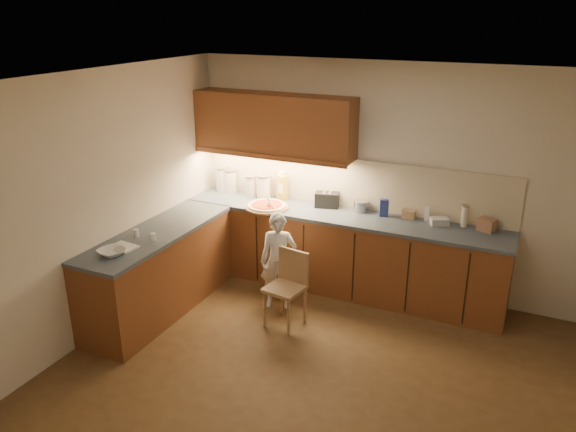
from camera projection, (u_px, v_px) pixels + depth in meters
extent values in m
plane|color=#53381C|center=(312.00, 374.00, 5.08)|extent=(4.50, 4.50, 0.00)
cube|color=beige|center=(382.00, 179.00, 6.32)|extent=(4.50, 0.04, 2.60)
cube|color=beige|center=(168.00, 378.00, 2.93)|extent=(4.50, 0.04, 2.60)
cube|color=beige|center=(103.00, 204.00, 5.52)|extent=(0.04, 4.00, 2.60)
cube|color=white|center=(317.00, 81.00, 4.17)|extent=(4.50, 4.00, 0.04)
cube|color=brown|center=(339.00, 253.00, 6.52)|extent=(3.75, 0.60, 0.88)
cube|color=brown|center=(160.00, 272.00, 6.04)|extent=(0.60, 2.00, 0.88)
cube|color=#414F5D|center=(341.00, 216.00, 6.36)|extent=(3.77, 0.62, 0.04)
cube|color=#414F5D|center=(156.00, 233.00, 5.88)|extent=(0.62, 2.02, 0.04)
cube|color=black|center=(213.00, 240.00, 6.86)|extent=(0.02, 0.01, 0.80)
cube|color=black|center=(257.00, 249.00, 6.63)|extent=(0.02, 0.01, 0.80)
cube|color=black|center=(303.00, 258.00, 6.39)|extent=(0.02, 0.01, 0.80)
cube|color=black|center=(353.00, 267.00, 6.15)|extent=(0.02, 0.01, 0.80)
cube|color=black|center=(407.00, 278.00, 5.91)|extent=(0.02, 0.01, 0.80)
cube|color=black|center=(466.00, 289.00, 5.68)|extent=(0.02, 0.01, 0.80)
cube|color=beige|center=(350.00, 183.00, 6.49)|extent=(3.75, 0.02, 0.58)
cube|color=brown|center=(274.00, 124.00, 6.49)|extent=(1.95, 0.35, 0.70)
cube|color=brown|center=(267.00, 157.00, 6.46)|extent=(1.95, 0.02, 0.06)
cylinder|color=#A87F54|center=(267.00, 207.00, 6.55)|extent=(0.51, 0.51, 0.02)
cylinder|color=beige|center=(267.00, 205.00, 6.54)|extent=(0.45, 0.45, 0.02)
cylinder|color=red|center=(267.00, 204.00, 6.53)|extent=(0.36, 0.36, 0.01)
sphere|color=white|center=(270.00, 204.00, 6.47)|extent=(0.07, 0.07, 0.07)
cylinder|color=white|center=(271.00, 204.00, 6.39)|extent=(0.09, 0.10, 0.21)
imported|color=white|center=(278.00, 261.00, 6.06)|extent=(0.46, 0.38, 1.09)
cylinder|color=tan|center=(264.00, 309.00, 5.77)|extent=(0.03, 0.03, 0.40)
cylinder|color=tan|center=(289.00, 318.00, 5.61)|extent=(0.03, 0.03, 0.40)
cylinder|color=tan|center=(281.00, 298.00, 6.01)|extent=(0.03, 0.03, 0.40)
cylinder|color=tan|center=(305.00, 305.00, 5.85)|extent=(0.03, 0.03, 0.40)
cube|color=tan|center=(285.00, 289.00, 5.73)|extent=(0.41, 0.41, 0.04)
cube|color=tan|center=(294.00, 265.00, 5.79)|extent=(0.36, 0.09, 0.36)
imported|color=white|center=(112.00, 252.00, 5.29)|extent=(0.30, 0.30, 0.06)
cylinder|color=beige|center=(222.00, 180.00, 7.09)|extent=(0.15, 0.15, 0.30)
cylinder|color=gray|center=(221.00, 168.00, 7.04)|extent=(0.16, 0.16, 0.02)
cylinder|color=silver|center=(230.00, 181.00, 7.08)|extent=(0.16, 0.16, 0.27)
cylinder|color=gray|center=(230.00, 170.00, 7.03)|extent=(0.17, 0.17, 0.02)
cylinder|color=silver|center=(251.00, 187.00, 6.90)|extent=(0.13, 0.13, 0.25)
cylinder|color=gray|center=(250.00, 176.00, 6.86)|extent=(0.14, 0.14, 0.02)
cylinder|color=white|center=(264.00, 187.00, 6.86)|extent=(0.17, 0.17, 0.27)
cylinder|color=#9D9375|center=(263.00, 176.00, 6.80)|extent=(0.18, 0.18, 0.02)
cube|color=gold|center=(282.00, 187.00, 6.80)|extent=(0.14, 0.13, 0.30)
cube|color=white|center=(282.00, 173.00, 6.73)|extent=(0.09, 0.08, 0.05)
cube|color=black|center=(327.00, 200.00, 6.55)|extent=(0.30, 0.22, 0.18)
cube|color=#A6A6AB|center=(324.00, 192.00, 6.53)|extent=(0.06, 0.12, 0.00)
cube|color=#A6A6AB|center=(330.00, 193.00, 6.51)|extent=(0.06, 0.12, 0.00)
cylinder|color=#A1A1A5|center=(360.00, 207.00, 6.41)|extent=(0.16, 0.16, 0.12)
cylinder|color=#A1A1A5|center=(361.00, 201.00, 6.39)|extent=(0.17, 0.17, 0.01)
cube|color=navy|center=(384.00, 208.00, 6.26)|extent=(0.12, 0.10, 0.20)
cube|color=tan|center=(409.00, 214.00, 6.20)|extent=(0.14, 0.10, 0.10)
cube|color=silver|center=(427.00, 214.00, 6.12)|extent=(0.06, 0.06, 0.16)
cube|color=silver|center=(439.00, 221.00, 6.04)|extent=(0.23, 0.20, 0.08)
cylinder|color=white|center=(464.00, 217.00, 5.95)|extent=(0.07, 0.07, 0.23)
cylinder|color=gray|center=(466.00, 206.00, 5.91)|extent=(0.08, 0.08, 0.02)
cube|color=#976C51|center=(487.00, 225.00, 5.85)|extent=(0.21, 0.18, 0.13)
cube|color=white|center=(123.00, 247.00, 5.45)|extent=(0.28, 0.23, 0.02)
cylinder|color=silver|center=(136.00, 233.00, 5.72)|extent=(0.08, 0.08, 0.08)
cylinder|color=white|center=(153.00, 237.00, 5.62)|extent=(0.07, 0.07, 0.07)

